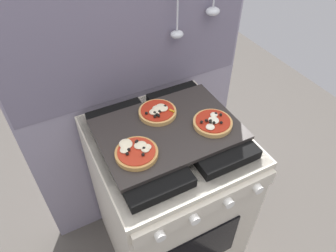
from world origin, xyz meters
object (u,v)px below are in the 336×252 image
Objects in this scene: baking_tray at (168,129)px; pizza_left at (136,152)px; stove at (168,197)px; pizza_center at (158,111)px; pizza_right at (213,122)px.

baking_tray is 3.52× the size of pizza_left.
pizza_center reaches higher than stove.
baking_tray is at bearing 90.00° from stove.
baking_tray is (0.00, 0.00, 0.46)m from stove.
pizza_right is at bearing -21.56° from baking_tray.
stove is 5.87× the size of pizza_center.
baking_tray is 0.18m from pizza_right.
baking_tray is at bearing -91.65° from pizza_center.
pizza_left and pizza_right have the same top height.
pizza_right reaches higher than baking_tray.
pizza_left is 0.33m from pizza_right.
pizza_left is at bearing -156.41° from baking_tray.
stove is 0.49m from pizza_center.
baking_tray reaches higher than stove.
baking_tray is at bearing 23.59° from pizza_left.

